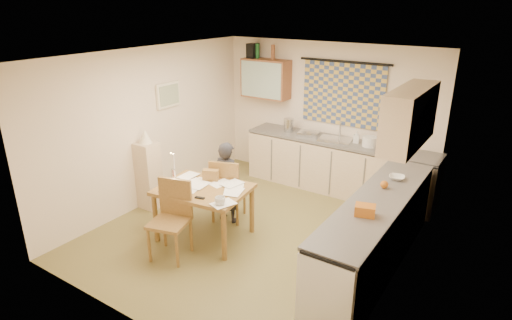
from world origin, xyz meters
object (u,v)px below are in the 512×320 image
Objects in this scene: counter_back at (338,167)px; stove at (335,285)px; counter_right at (375,233)px; person at (227,182)px; shelf_stand at (149,176)px; chair_far at (229,200)px; dining_table at (205,212)px.

counter_back reaches higher than stove.
counter_right is at bearing 90.00° from stove.
person is 1.14× the size of shelf_stand.
chair_far reaches higher than stove.
dining_table is at bearing -9.85° from shelf_stand.
chair_far is at bearing -117.23° from counter_back.
counter_back is 3.03× the size of shelf_stand.
shelf_stand reaches higher than dining_table.
stove is 3.64m from shelf_stand.
shelf_stand is (-1.33, 0.23, 0.16)m from dining_table.
dining_table is 1.36m from shelf_stand.
chair_far is (-2.25, 1.20, -0.14)m from stove.
shelf_stand is at bearing -135.20° from counter_back.
counter_right is at bearing 8.21° from dining_table.
person reaches higher than dining_table.
stove is 2.29m from dining_table.
dining_table is 0.61m from chair_far.
counter_back is 3.66× the size of stove.
person is (-2.24, -0.06, 0.17)m from counter_right.
stove is at bearing -13.17° from shelf_stand.
dining_table is at bearing 74.58° from chair_far.
counter_back is at bearing 44.80° from shelf_stand.
counter_back and counter_right have the same top height.
dining_table is at bearing 164.89° from stove.
chair_far is (-2.25, -0.02, -0.15)m from counter_right.
counter_right is (1.29, -1.84, -0.00)m from counter_back.
chair_far is 0.79× the size of person.
counter_back is at bearing 61.95° from dining_table.
shelf_stand is at bearing -2.82° from chair_far.
counter_right is at bearing -54.98° from counter_back.
counter_right is 3.27× the size of stove.
counter_back is at bearing -136.07° from chair_far.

